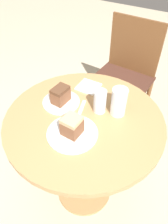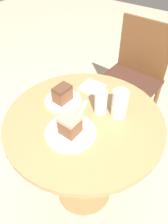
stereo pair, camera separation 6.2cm
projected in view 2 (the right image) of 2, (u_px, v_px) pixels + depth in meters
ground_plane at (84, 190)px, 1.60m from camera, size 8.00×8.00×0.00m
table at (84, 139)px, 1.20m from camera, size 0.80×0.80×0.75m
chair at (132, 77)px, 1.79m from camera, size 0.48×0.47×0.92m
plate_near at (63, 101)px, 1.18m from camera, size 0.20×0.20×0.01m
plate_far at (71, 133)px, 1.01m from camera, size 0.24×0.24×0.01m
cake_slice_near at (63, 94)px, 1.14m from camera, size 0.07×0.10×0.09m
cake_slice_far at (70, 125)px, 0.98m from camera, size 0.08×0.08×0.09m
glass_lemonade at (119, 105)px, 1.06m from camera, size 0.08×0.08×0.15m
glass_water at (101, 103)px, 1.09m from camera, size 0.06×0.06×0.13m
napkin_stack at (92, 87)px, 1.27m from camera, size 0.12×0.12×0.01m
fork at (82, 110)px, 1.13m from camera, size 0.06×0.16×0.00m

